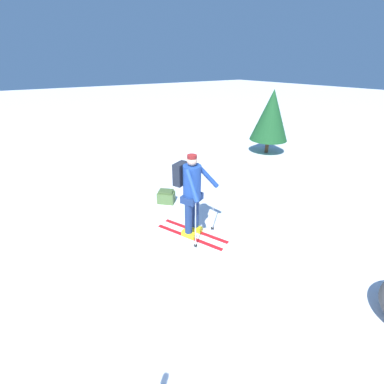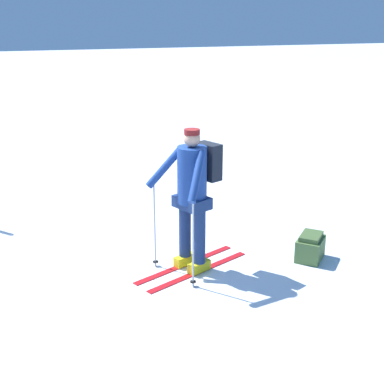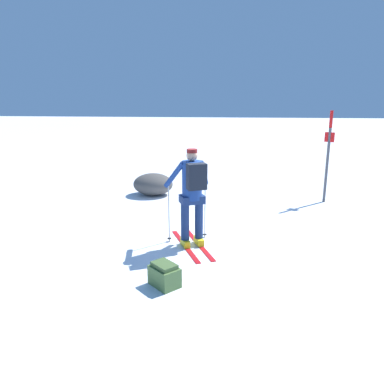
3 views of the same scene
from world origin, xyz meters
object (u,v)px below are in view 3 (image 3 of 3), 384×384
(dropped_backpack, at_px, (164,275))
(trail_marker, at_px, (328,149))
(skier, at_px, (192,191))
(rock_boulder, at_px, (153,184))

(dropped_backpack, xyz_separation_m, trail_marker, (3.32, 4.74, 1.20))
(trail_marker, bearing_deg, skier, -133.53)
(trail_marker, height_order, rock_boulder, trail_marker)
(skier, height_order, rock_boulder, skier)
(dropped_backpack, distance_m, rock_boulder, 5.12)
(skier, bearing_deg, rock_boulder, 112.41)
(skier, relative_size, rock_boulder, 1.63)
(dropped_backpack, relative_size, rock_boulder, 0.48)
(skier, relative_size, trail_marker, 0.77)
(trail_marker, xyz_separation_m, rock_boulder, (-4.51, 0.24, -1.07))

